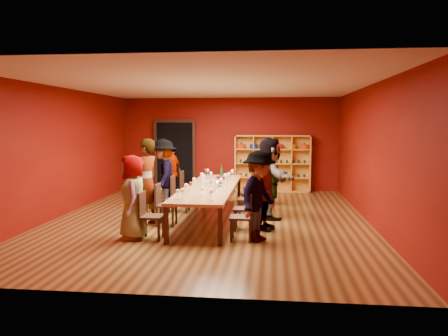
{
  "coord_description": "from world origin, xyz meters",
  "views": [
    {
      "loc": [
        1.39,
        -9.69,
        2.15
      ],
      "look_at": [
        0.3,
        0.17,
        1.15
      ],
      "focal_mm": 35.0,
      "sensor_mm": 36.0,
      "label": 1
    }
  ],
  "objects_px": {
    "chair_person_right_0": "(245,214)",
    "person_right_2": "(270,178)",
    "chair_person_right_2": "(251,196)",
    "person_left_3": "(163,175)",
    "chair_person_right_1": "(248,206)",
    "chair_person_left_0": "(148,213)",
    "spittoon_bowl": "(216,183)",
    "person_right_4": "(268,176)",
    "person_left_0": "(133,197)",
    "person_right_0": "(259,196)",
    "tasting_table": "(210,188)",
    "chair_person_right_4": "(254,186)",
    "person_left_4": "(171,174)",
    "wine_bottle": "(221,172)",
    "shelving_unit": "(272,161)",
    "person_right_1": "(265,192)",
    "chair_person_left_4": "(186,186)",
    "chair_person_right_3": "(253,190)",
    "person_left_1": "(146,182)",
    "chair_person_left_3": "(177,192)",
    "chair_person_left_1": "(163,202)",
    "person_right_3": "(262,180)"
  },
  "relations": [
    {
      "from": "tasting_table",
      "to": "person_right_2",
      "type": "height_order",
      "value": "person_right_2"
    },
    {
      "from": "person_left_4",
      "to": "chair_person_right_3",
      "type": "bearing_deg",
      "value": 89.89
    },
    {
      "from": "person_left_3",
      "to": "person_left_0",
      "type": "bearing_deg",
      "value": -7.81
    },
    {
      "from": "chair_person_left_0",
      "to": "spittoon_bowl",
      "type": "relative_size",
      "value": 3.11
    },
    {
      "from": "chair_person_left_4",
      "to": "chair_person_right_2",
      "type": "xyz_separation_m",
      "value": [
        1.82,
        -1.55,
        0.0
      ]
    },
    {
      "from": "shelving_unit",
      "to": "person_right_2",
      "type": "bearing_deg",
      "value": -90.81
    },
    {
      "from": "tasting_table",
      "to": "person_right_0",
      "type": "bearing_deg",
      "value": -56.76
    },
    {
      "from": "person_left_4",
      "to": "chair_person_right_1",
      "type": "distance_m",
      "value": 3.52
    },
    {
      "from": "person_right_0",
      "to": "chair_person_right_1",
      "type": "xyz_separation_m",
      "value": [
        -0.25,
        0.82,
        -0.34
      ]
    },
    {
      "from": "shelving_unit",
      "to": "person_left_1",
      "type": "bearing_deg",
      "value": -117.7
    },
    {
      "from": "chair_person_right_1",
      "to": "person_right_2",
      "type": "distance_m",
      "value": 1.31
    },
    {
      "from": "spittoon_bowl",
      "to": "chair_person_right_0",
      "type": "bearing_deg",
      "value": -66.53
    },
    {
      "from": "shelving_unit",
      "to": "person_left_3",
      "type": "bearing_deg",
      "value": -126.19
    },
    {
      "from": "person_right_0",
      "to": "chair_person_left_0",
      "type": "bearing_deg",
      "value": 117.75
    },
    {
      "from": "person_left_0",
      "to": "chair_person_left_0",
      "type": "bearing_deg",
      "value": 71.65
    },
    {
      "from": "chair_person_right_4",
      "to": "spittoon_bowl",
      "type": "xyz_separation_m",
      "value": [
        -0.77,
        -1.97,
        0.32
      ]
    },
    {
      "from": "chair_person_right_0",
      "to": "person_right_4",
      "type": "distance_m",
      "value": 3.78
    },
    {
      "from": "chair_person_right_0",
      "to": "person_right_2",
      "type": "bearing_deg",
      "value": 77.77
    },
    {
      "from": "person_right_0",
      "to": "wine_bottle",
      "type": "height_order",
      "value": "person_right_0"
    },
    {
      "from": "chair_person_left_3",
      "to": "chair_person_right_3",
      "type": "distance_m",
      "value": 1.87
    },
    {
      "from": "shelving_unit",
      "to": "chair_person_right_3",
      "type": "relative_size",
      "value": 2.7
    },
    {
      "from": "chair_person_left_1",
      "to": "person_right_3",
      "type": "height_order",
      "value": "person_right_3"
    },
    {
      "from": "person_right_3",
      "to": "person_right_4",
      "type": "distance_m",
      "value": 0.86
    },
    {
      "from": "person_left_4",
      "to": "chair_person_right_2",
      "type": "relative_size",
      "value": 1.84
    },
    {
      "from": "person_left_3",
      "to": "person_right_2",
      "type": "bearing_deg",
      "value": 70.23
    },
    {
      "from": "chair_person_left_1",
      "to": "chair_person_right_0",
      "type": "distance_m",
      "value": 2.08
    },
    {
      "from": "chair_person_right_0",
      "to": "chair_person_right_2",
      "type": "distance_m",
      "value": 1.97
    },
    {
      "from": "chair_person_right_1",
      "to": "chair_person_left_0",
      "type": "bearing_deg",
      "value": -152.78
    },
    {
      "from": "person_right_1",
      "to": "chair_person_right_4",
      "type": "distance_m",
      "value": 2.96
    },
    {
      "from": "person_right_1",
      "to": "person_right_2",
      "type": "xyz_separation_m",
      "value": [
        0.09,
        1.16,
        0.15
      ]
    },
    {
      "from": "person_right_1",
      "to": "person_right_4",
      "type": "distance_m",
      "value": 2.93
    },
    {
      "from": "person_left_3",
      "to": "chair_person_right_4",
      "type": "xyz_separation_m",
      "value": [
        2.17,
        1.3,
        -0.4
      ]
    },
    {
      "from": "person_left_0",
      "to": "person_right_0",
      "type": "height_order",
      "value": "person_right_0"
    },
    {
      "from": "person_right_1",
      "to": "chair_person_right_3",
      "type": "relative_size",
      "value": 1.74
    },
    {
      "from": "tasting_table",
      "to": "person_right_4",
      "type": "height_order",
      "value": "person_right_4"
    },
    {
      "from": "chair_person_left_0",
      "to": "person_right_1",
      "type": "xyz_separation_m",
      "value": [
        2.16,
        0.94,
        0.28
      ]
    },
    {
      "from": "person_right_2",
      "to": "chair_person_left_4",
      "type": "bearing_deg",
      "value": 34.11
    },
    {
      "from": "chair_person_right_2",
      "to": "spittoon_bowl",
      "type": "xyz_separation_m",
      "value": [
        -0.77,
        -0.19,
        0.32
      ]
    },
    {
      "from": "chair_person_right_2",
      "to": "person_left_3",
      "type": "bearing_deg",
      "value": 167.51
    },
    {
      "from": "tasting_table",
      "to": "chair_person_right_0",
      "type": "xyz_separation_m",
      "value": [
        0.91,
        -1.77,
        -0.2
      ]
    },
    {
      "from": "chair_person_left_1",
      "to": "chair_person_left_3",
      "type": "bearing_deg",
      "value": 90.0
    },
    {
      "from": "chair_person_left_0",
      "to": "wine_bottle",
      "type": "bearing_deg",
      "value": 74.74
    },
    {
      "from": "tasting_table",
      "to": "person_left_0",
      "type": "relative_size",
      "value": 2.85
    },
    {
      "from": "chair_person_left_0",
      "to": "person_left_3",
      "type": "distance_m",
      "value": 2.63
    },
    {
      "from": "person_left_4",
      "to": "chair_person_right_4",
      "type": "relative_size",
      "value": 1.84
    },
    {
      "from": "chair_person_left_4",
      "to": "person_right_2",
      "type": "distance_m",
      "value": 2.77
    },
    {
      "from": "person_right_0",
      "to": "chair_person_right_3",
      "type": "distance_m",
      "value": 2.93
    },
    {
      "from": "shelving_unit",
      "to": "chair_person_right_2",
      "type": "bearing_deg",
      "value": -96.75
    },
    {
      "from": "person_left_1",
      "to": "chair_person_left_3",
      "type": "relative_size",
      "value": 2.07
    },
    {
      "from": "chair_person_left_0",
      "to": "person_right_2",
      "type": "height_order",
      "value": "person_right_2"
    }
  ]
}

